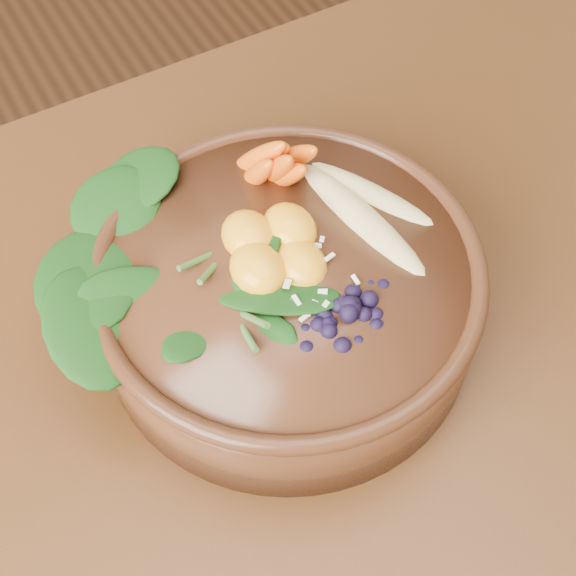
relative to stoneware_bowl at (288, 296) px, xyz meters
name	(u,v)px	position (x,y,z in m)	size (l,w,h in m)	color
stoneware_bowl	(288,296)	(0.00, 0.00, 0.00)	(0.26, 0.26, 0.07)	#422212
kale_heap	(185,231)	(-0.05, 0.04, 0.05)	(0.17, 0.15, 0.04)	#184415
carrot_cluster	(271,135)	(0.03, 0.08, 0.07)	(0.05, 0.05, 0.07)	orange
banana_halves	(367,193)	(0.07, 0.02, 0.05)	(0.08, 0.15, 0.02)	#E0CC84
mandarin_cluster	(274,237)	(0.00, 0.02, 0.05)	(0.07, 0.08, 0.03)	#FFA116
blueberry_pile	(350,300)	(0.01, -0.05, 0.05)	(0.12, 0.09, 0.04)	black
coconut_flakes	(309,278)	(0.01, -0.02, 0.04)	(0.08, 0.06, 0.01)	white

